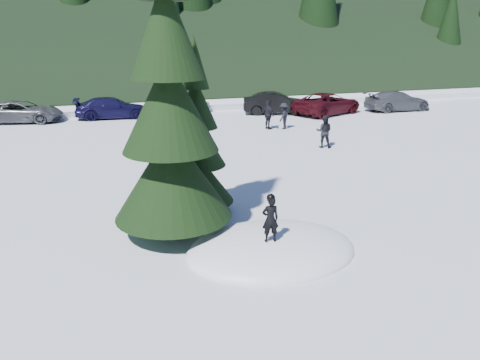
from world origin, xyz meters
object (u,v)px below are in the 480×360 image
object	(u,v)px
spruce_short	(197,147)
adult_1	(269,115)
car_7	(397,101)
spruce_tall	(170,117)
child_skier	(270,219)
car_6	(327,103)
adult_0	(324,131)
car_2	(22,112)
car_3	(112,108)
car_5	(276,103)
car_4	(182,103)
adult_2	(284,116)

from	to	relation	value
spruce_short	adult_1	size ratio (longest dim) A/B	3.17
spruce_short	car_7	xyz separation A→B (m)	(17.94, 14.93, -1.41)
spruce_tall	car_7	world-z (taller)	spruce_tall
spruce_tall	child_skier	distance (m)	3.72
spruce_short	adult_1	world-z (taller)	spruce_short
child_skier	car_6	size ratio (longest dim) A/B	0.22
adult_0	car_2	world-z (taller)	adult_0
car_6	car_7	bearing A→B (deg)	-115.73
child_skier	car_7	bearing A→B (deg)	-127.94
car_3	car_5	xyz separation A→B (m)	(10.77, -1.74, 0.06)
spruce_tall	child_skier	world-z (taller)	spruce_tall
spruce_tall	car_2	size ratio (longest dim) A/B	1.79
adult_1	car_7	size ratio (longest dim) A/B	0.35
spruce_short	car_4	distance (m)	18.89
adult_1	car_6	bearing A→B (deg)	-70.72
child_skier	adult_0	distance (m)	12.19
spruce_tall	car_6	world-z (taller)	spruce_tall
adult_0	adult_1	world-z (taller)	adult_1
spruce_tall	car_6	size ratio (longest dim) A/B	1.65
adult_2	car_2	xyz separation A→B (m)	(-14.68, 6.91, -0.09)
spruce_short	car_2	xyz separation A→B (m)	(-7.00, 18.25, -1.43)
spruce_tall	child_skier	size ratio (longest dim) A/B	7.41
adult_1	spruce_short	bearing A→B (deg)	136.42
adult_0	car_4	size ratio (longest dim) A/B	0.40
car_3	car_4	size ratio (longest dim) A/B	1.17
adult_1	adult_0	bearing A→B (deg)	177.87
spruce_short	adult_1	bearing A→B (deg)	59.47
car_3	adult_0	bearing A→B (deg)	-136.88
spruce_tall	car_2	world-z (taller)	spruce_tall
spruce_tall	car_5	size ratio (longest dim) A/B	1.93
adult_2	spruce_tall	bearing A→B (deg)	9.45
car_6	child_skier	bearing A→B (deg)	124.94
adult_2	child_skier	bearing A→B (deg)	19.60
adult_2	car_6	world-z (taller)	adult_2
spruce_short	child_skier	bearing A→B (deg)	-74.44
spruce_tall	adult_0	world-z (taller)	spruce_tall
car_6	adult_2	bearing A→B (deg)	104.74
car_2	car_6	world-z (taller)	car_6
spruce_short	child_skier	distance (m)	3.86
child_skier	adult_0	bearing A→B (deg)	-119.20
child_skier	adult_0	world-z (taller)	child_skier
spruce_short	car_3	size ratio (longest dim) A/B	1.15
car_4	car_7	world-z (taller)	car_7
car_2	car_6	xyz separation A→B (m)	(19.51, -3.10, 0.06)
spruce_tall	adult_0	xyz separation A→B (m)	(8.77, 7.96, -2.52)
car_4	adult_2	bearing A→B (deg)	-158.41
adult_1	car_4	size ratio (longest dim) A/B	0.43
child_skier	adult_1	xyz separation A→B (m)	(5.81, 15.12, -0.21)
car_7	car_6	bearing A→B (deg)	88.17
car_5	car_6	xyz separation A→B (m)	(3.32, -1.12, -0.01)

